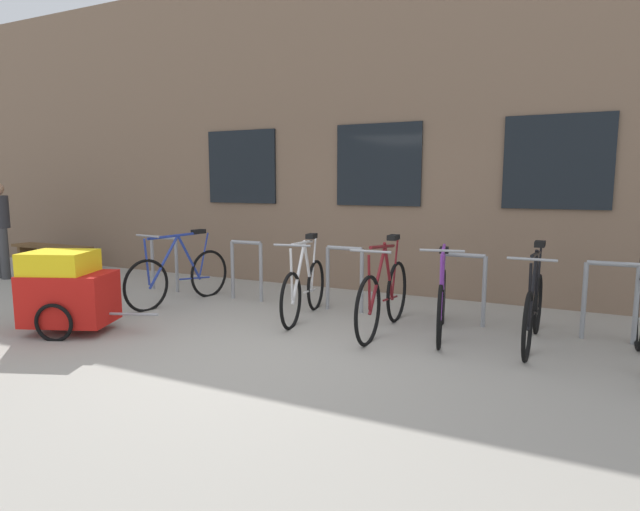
{
  "coord_description": "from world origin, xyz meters",
  "views": [
    {
      "loc": [
        2.63,
        -4.22,
        1.65
      ],
      "look_at": [
        -0.18,
        1.6,
        0.75
      ],
      "focal_mm": 29.47,
      "sensor_mm": 36.0,
      "label": 1
    }
  ],
  "objects_px": {
    "bicycle_blue": "(180,275)",
    "wooden_bench": "(52,251)",
    "bike_trailer": "(67,291)",
    "bicycle_purple": "(442,301)",
    "person_by_bench": "(0,224)",
    "bicycle_white": "(304,288)",
    "bicycle_maroon": "(384,296)",
    "backpack": "(34,269)",
    "bicycle_black": "(533,308)"
  },
  "relations": [
    {
      "from": "bicycle_white",
      "to": "backpack",
      "type": "xyz_separation_m",
      "value": [
        -5.18,
        0.13,
        -0.15
      ]
    },
    {
      "from": "bicycle_black",
      "to": "bike_trailer",
      "type": "bearing_deg",
      "value": -159.39
    },
    {
      "from": "bicycle_maroon",
      "to": "backpack",
      "type": "bearing_deg",
      "value": 177.46
    },
    {
      "from": "bicycle_purple",
      "to": "wooden_bench",
      "type": "relative_size",
      "value": 0.89
    },
    {
      "from": "bicycle_white",
      "to": "bicycle_maroon",
      "type": "distance_m",
      "value": 1.08
    },
    {
      "from": "bike_trailer",
      "to": "wooden_bench",
      "type": "distance_m",
      "value": 4.91
    },
    {
      "from": "bike_trailer",
      "to": "person_by_bench",
      "type": "bearing_deg",
      "value": 155.15
    },
    {
      "from": "bicycle_purple",
      "to": "person_by_bench",
      "type": "distance_m",
      "value": 7.63
    },
    {
      "from": "bicycle_white",
      "to": "bicycle_purple",
      "type": "bearing_deg",
      "value": 1.22
    },
    {
      "from": "bicycle_blue",
      "to": "bicycle_white",
      "type": "bearing_deg",
      "value": 0.88
    },
    {
      "from": "bicycle_white",
      "to": "bicycle_blue",
      "type": "bearing_deg",
      "value": -179.12
    },
    {
      "from": "backpack",
      "to": "bike_trailer",
      "type": "bearing_deg",
      "value": -28.52
    },
    {
      "from": "bicycle_white",
      "to": "wooden_bench",
      "type": "bearing_deg",
      "value": 169.22
    },
    {
      "from": "person_by_bench",
      "to": "wooden_bench",
      "type": "bearing_deg",
      "value": 96.83
    },
    {
      "from": "bicycle_black",
      "to": "person_by_bench",
      "type": "height_order",
      "value": "person_by_bench"
    },
    {
      "from": "bicycle_blue",
      "to": "wooden_bench",
      "type": "distance_m",
      "value": 4.31
    },
    {
      "from": "bike_trailer",
      "to": "person_by_bench",
      "type": "relative_size",
      "value": 0.89
    },
    {
      "from": "bicycle_purple",
      "to": "backpack",
      "type": "distance_m",
      "value": 6.86
    },
    {
      "from": "bicycle_blue",
      "to": "wooden_bench",
      "type": "relative_size",
      "value": 0.98
    },
    {
      "from": "bicycle_white",
      "to": "wooden_bench",
      "type": "height_order",
      "value": "bicycle_white"
    },
    {
      "from": "bike_trailer",
      "to": "bicycle_blue",
      "type": "bearing_deg",
      "value": 85.12
    },
    {
      "from": "bicycle_blue",
      "to": "bicycle_purple",
      "type": "bearing_deg",
      "value": 1.04
    },
    {
      "from": "bicycle_white",
      "to": "backpack",
      "type": "bearing_deg",
      "value": 178.52
    },
    {
      "from": "bicycle_blue",
      "to": "bicycle_white",
      "type": "xyz_separation_m",
      "value": [
        1.92,
        0.03,
        -0.01
      ]
    },
    {
      "from": "bicycle_blue",
      "to": "backpack",
      "type": "relative_size",
      "value": 4.03
    },
    {
      "from": "bike_trailer",
      "to": "backpack",
      "type": "relative_size",
      "value": 3.33
    },
    {
      "from": "bicycle_blue",
      "to": "person_by_bench",
      "type": "relative_size",
      "value": 1.07
    },
    {
      "from": "bicycle_purple",
      "to": "person_by_bench",
      "type": "xyz_separation_m",
      "value": [
        -7.61,
        0.06,
        0.59
      ]
    },
    {
      "from": "bicycle_maroon",
      "to": "person_by_bench",
      "type": "xyz_separation_m",
      "value": [
        -7.01,
        0.24,
        0.55
      ]
    },
    {
      "from": "bicycle_blue",
      "to": "bicycle_maroon",
      "type": "xyz_separation_m",
      "value": [
        2.99,
        -0.11,
        0.02
      ]
    },
    {
      "from": "bike_trailer",
      "to": "person_by_bench",
      "type": "distance_m",
      "value": 4.3
    },
    {
      "from": "bicycle_blue",
      "to": "backpack",
      "type": "height_order",
      "value": "bicycle_blue"
    },
    {
      "from": "bicycle_black",
      "to": "bicycle_maroon",
      "type": "relative_size",
      "value": 0.97
    },
    {
      "from": "bike_trailer",
      "to": "wooden_bench",
      "type": "relative_size",
      "value": 0.81
    },
    {
      "from": "bicycle_purple",
      "to": "bicycle_maroon",
      "type": "height_order",
      "value": "bicycle_maroon"
    },
    {
      "from": "bicycle_white",
      "to": "wooden_bench",
      "type": "relative_size",
      "value": 0.89
    },
    {
      "from": "bicycle_purple",
      "to": "bicycle_maroon",
      "type": "xyz_separation_m",
      "value": [
        -0.61,
        -0.18,
        0.03
      ]
    },
    {
      "from": "bike_trailer",
      "to": "wooden_bench",
      "type": "bearing_deg",
      "value": 144.52
    },
    {
      "from": "wooden_bench",
      "to": "bicycle_black",
      "type": "bearing_deg",
      "value": -7.2
    },
    {
      "from": "bicycle_purple",
      "to": "bicycle_black",
      "type": "relative_size",
      "value": 0.94
    },
    {
      "from": "bicycle_purple",
      "to": "bicycle_maroon",
      "type": "distance_m",
      "value": 0.63
    },
    {
      "from": "wooden_bench",
      "to": "backpack",
      "type": "height_order",
      "value": "wooden_bench"
    },
    {
      "from": "bicycle_maroon",
      "to": "bike_trailer",
      "type": "height_order",
      "value": "bicycle_maroon"
    },
    {
      "from": "person_by_bench",
      "to": "backpack",
      "type": "height_order",
      "value": "person_by_bench"
    },
    {
      "from": "bicycle_blue",
      "to": "wooden_bench",
      "type": "xyz_separation_m",
      "value": [
        -4.14,
        1.18,
        -0.04
      ]
    },
    {
      "from": "bicycle_purple",
      "to": "person_by_bench",
      "type": "relative_size",
      "value": 0.98
    },
    {
      "from": "bicycle_blue",
      "to": "bike_trailer",
      "type": "height_order",
      "value": "bicycle_blue"
    },
    {
      "from": "person_by_bench",
      "to": "bike_trailer",
      "type": "bearing_deg",
      "value": -24.85
    },
    {
      "from": "bicycle_white",
      "to": "wooden_bench",
      "type": "distance_m",
      "value": 6.17
    },
    {
      "from": "bicycle_maroon",
      "to": "bicycle_purple",
      "type": "bearing_deg",
      "value": 16.5
    }
  ]
}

